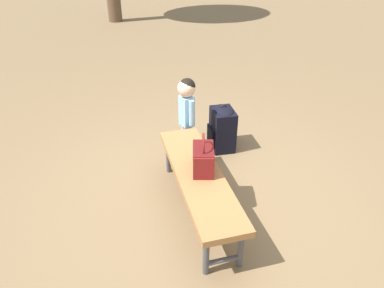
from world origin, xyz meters
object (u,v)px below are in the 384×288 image
backpack_large (222,127)px  backpack_small (206,178)px  handbag (203,158)px  child_standing (187,106)px  park_bench (199,178)px

backpack_large → backpack_small: backpack_large is taller
handbag → backpack_small: 0.48m
child_standing → park_bench: bearing=167.9°
park_bench → backpack_small: park_bench is taller
park_bench → backpack_small: bearing=-34.1°
child_standing → backpack_small: bearing=177.4°
park_bench → child_standing: child_standing is taller
backpack_large → park_bench: bearing=146.1°
handbag → child_standing: 0.94m
park_bench → backpack_large: backpack_large is taller
park_bench → handbag: size_ratio=4.41×
park_bench → child_standing: bearing=-12.1°
handbag → backpack_large: (0.95, -0.61, -0.29)m
child_standing → backpack_small: 0.85m
backpack_large → backpack_small: 0.88m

